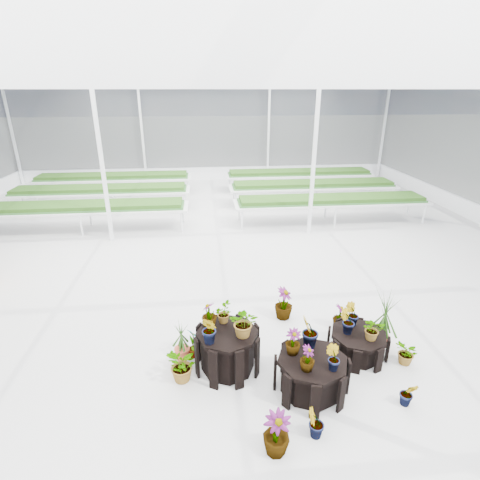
{
  "coord_description": "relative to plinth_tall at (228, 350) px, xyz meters",
  "views": [
    {
      "loc": [
        -0.23,
        -6.69,
        4.2
      ],
      "look_at": [
        0.48,
        0.45,
        1.3
      ],
      "focal_mm": 28.0,
      "sensor_mm": 36.0,
      "label": 1
    }
  ],
  "objects": [
    {
      "name": "plinth_tall",
      "position": [
        0.0,
        0.0,
        0.0
      ],
      "size": [
        1.26,
        1.26,
        0.69
      ],
      "primitive_type": "cylinder",
      "rotation": [
        0.0,
        0.0,
        0.29
      ],
      "color": "black",
      "rests_on": "ground"
    },
    {
      "name": "ground_plane",
      "position": [
        -0.06,
        1.83,
        -0.34
      ],
      "size": [
        24.0,
        24.0,
        0.0
      ],
      "primitive_type": "plane",
      "color": "gray",
      "rests_on": "ground"
    },
    {
      "name": "nursery_plants",
      "position": [
        0.94,
        0.0,
        0.16
      ],
      "size": [
        4.09,
        3.37,
        1.19
      ],
      "color": "#214313",
      "rests_on": "ground"
    },
    {
      "name": "steel_frame",
      "position": [
        -0.06,
        1.83,
        1.91
      ],
      "size": [
        18.0,
        24.0,
        4.5
      ],
      "primitive_type": null,
      "color": "silver",
      "rests_on": "ground"
    },
    {
      "name": "plinth_mid",
      "position": [
        1.2,
        -0.6,
        -0.06
      ],
      "size": [
        1.23,
        1.23,
        0.56
      ],
      "primitive_type": "cylinder",
      "rotation": [
        0.0,
        0.0,
        -0.17
      ],
      "color": "black",
      "rests_on": "ground"
    },
    {
      "name": "greenhouse_shell",
      "position": [
        -0.06,
        1.83,
        1.91
      ],
      "size": [
        18.0,
        24.0,
        4.5
      ],
      "primitive_type": null,
      "color": "white",
      "rests_on": "ground"
    },
    {
      "name": "plinth_low",
      "position": [
        2.2,
        0.1,
        -0.13
      ],
      "size": [
        1.24,
        1.24,
        0.43
      ],
      "primitive_type": "cylinder",
      "rotation": [
        0.0,
        0.0,
        0.38
      ],
      "color": "black",
      "rests_on": "ground"
    },
    {
      "name": "nursery_benches",
      "position": [
        -0.06,
        9.03,
        0.08
      ],
      "size": [
        16.0,
        7.0,
        0.84
      ],
      "primitive_type": null,
      "color": "silver",
      "rests_on": "ground"
    }
  ]
}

